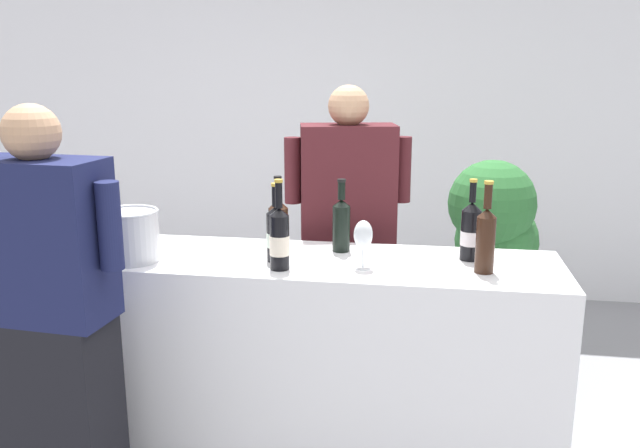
# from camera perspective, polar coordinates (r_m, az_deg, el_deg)

# --- Properties ---
(wall_back) EXTENTS (8.00, 0.10, 2.80)m
(wall_back) POSITION_cam_1_polar(r_m,az_deg,el_deg) (5.20, 2.93, 9.38)
(wall_back) COLOR white
(wall_back) RESTS_ON ground_plane
(counter) EXTENTS (2.27, 0.57, 1.00)m
(counter) POSITION_cam_1_polar(r_m,az_deg,el_deg) (2.91, -3.06, -12.47)
(counter) COLOR white
(counter) RESTS_ON ground_plane
(wine_bottle_0) EXTENTS (0.08, 0.08, 0.34)m
(wine_bottle_0) POSITION_cam_1_polar(r_m,az_deg,el_deg) (2.73, 13.00, -0.60)
(wine_bottle_0) COLOR black
(wine_bottle_0) RESTS_ON counter
(wine_bottle_1) EXTENTS (0.08, 0.08, 0.36)m
(wine_bottle_1) POSITION_cam_1_polar(r_m,az_deg,el_deg) (2.54, -3.56, -1.25)
(wine_bottle_1) COLOR black
(wine_bottle_1) RESTS_ON counter
(wine_bottle_2) EXTENTS (0.08, 0.08, 0.33)m
(wine_bottle_2) POSITION_cam_1_polar(r_m,az_deg,el_deg) (2.75, -3.65, -0.10)
(wine_bottle_2) COLOR black
(wine_bottle_2) RESTS_ON counter
(wine_bottle_3) EXTENTS (0.08, 0.08, 0.32)m
(wine_bottle_3) POSITION_cam_1_polar(r_m,az_deg,el_deg) (2.65, -3.85, -0.79)
(wine_bottle_3) COLOR black
(wine_bottle_3) RESTS_ON counter
(wine_bottle_4) EXTENTS (0.07, 0.07, 0.36)m
(wine_bottle_4) POSITION_cam_1_polar(r_m,az_deg,el_deg) (2.57, 14.23, -1.16)
(wine_bottle_4) COLOR black
(wine_bottle_4) RESTS_ON counter
(wine_bottle_5) EXTENTS (0.08, 0.08, 0.31)m
(wine_bottle_5) POSITION_cam_1_polar(r_m,az_deg,el_deg) (2.79, 1.87, 0.08)
(wine_bottle_5) COLOR black
(wine_bottle_5) RESTS_ON counter
(wine_glass) EXTENTS (0.07, 0.07, 0.19)m
(wine_glass) POSITION_cam_1_polar(r_m,az_deg,el_deg) (2.56, 3.78, -1.09)
(wine_glass) COLOR silver
(wine_glass) RESTS_ON counter
(ice_bucket) EXTENTS (0.24, 0.24, 0.21)m
(ice_bucket) POSITION_cam_1_polar(r_m,az_deg,el_deg) (2.76, -16.22, -0.94)
(ice_bucket) COLOR silver
(ice_bucket) RESTS_ON counter
(person_server) EXTENTS (0.60, 0.33, 1.70)m
(person_server) POSITION_cam_1_polar(r_m,az_deg,el_deg) (3.27, 2.37, -3.39)
(person_server) COLOR black
(person_server) RESTS_ON ground_plane
(person_guest) EXTENTS (0.61, 0.28, 1.66)m
(person_guest) POSITION_cam_1_polar(r_m,az_deg,el_deg) (2.56, -22.23, -9.80)
(person_guest) COLOR black
(person_guest) RESTS_ON ground_plane
(potted_shrub) EXTENTS (0.53, 0.67, 1.30)m
(potted_shrub) POSITION_cam_1_polar(r_m,az_deg,el_deg) (3.78, 14.92, -1.44)
(potted_shrub) COLOR brown
(potted_shrub) RESTS_ON ground_plane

